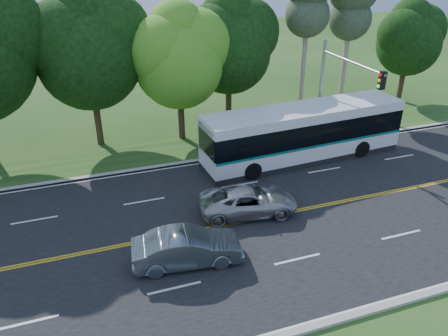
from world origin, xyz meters
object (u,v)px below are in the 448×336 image
object	(u,v)px
sedan	(187,248)
suv	(249,201)
transit_bus	(303,134)
traffic_signal	(338,85)

from	to	relation	value
sedan	suv	size ratio (longest dim) A/B	0.94
transit_bus	suv	distance (m)	7.43
traffic_signal	suv	bearing A→B (deg)	-148.08
transit_bus	suv	xyz separation A→B (m)	(-5.58, -4.80, -0.99)
transit_bus	suv	bearing A→B (deg)	-143.21
traffic_signal	transit_bus	xyz separation A→B (m)	(-2.04, 0.06, -2.97)
traffic_signal	sedan	distance (m)	14.35
sedan	suv	xyz separation A→B (m)	(3.95, 2.79, -0.08)
sedan	traffic_signal	bearing A→B (deg)	-50.14
traffic_signal	transit_bus	world-z (taller)	traffic_signal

